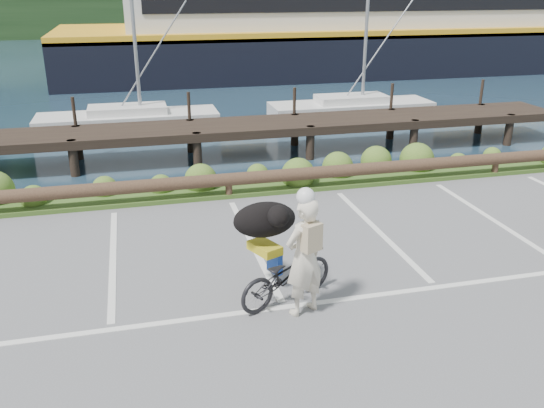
{
  "coord_description": "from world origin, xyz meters",
  "views": [
    {
      "loc": [
        -2.03,
        -7.86,
        4.7
      ],
      "look_at": [
        0.2,
        1.2,
        1.1
      ],
      "focal_mm": 38.0,
      "sensor_mm": 36.0,
      "label": 1
    }
  ],
  "objects": [
    {
      "name": "cyclist",
      "position": [
        0.25,
        -0.58,
        0.93
      ],
      "size": [
        0.8,
        0.68,
        1.85
      ],
      "primitive_type": "imported",
      "rotation": [
        0.0,
        0.0,
        3.56
      ],
      "color": "beige",
      "rests_on": "ground"
    },
    {
      "name": "harbor_backdrop",
      "position": [
        0.39,
        78.47,
        -0.0
      ],
      "size": [
        170.0,
        160.0,
        30.0
      ],
      "color": "#192C3C",
      "rests_on": "ground"
    },
    {
      "name": "vegetation_strip",
      "position": [
        0.0,
        5.3,
        0.05
      ],
      "size": [
        34.0,
        1.6,
        0.1
      ],
      "primitive_type": "cube",
      "color": "#3D5B21",
      "rests_on": "ground"
    },
    {
      "name": "dog",
      "position": [
        -0.15,
        0.3,
        1.2
      ],
      "size": [
        0.86,
        1.12,
        0.58
      ],
      "primitive_type": "ellipsoid",
      "rotation": [
        0.0,
        0.0,
        1.99
      ],
      "color": "black",
      "rests_on": "bicycle"
    },
    {
      "name": "ground",
      "position": [
        0.0,
        0.0,
        0.0
      ],
      "size": [
        72.0,
        72.0,
        0.0
      ],
      "primitive_type": "plane",
      "color": "#5A5A5C"
    },
    {
      "name": "log_rail",
      "position": [
        0.0,
        4.6,
        0.0
      ],
      "size": [
        32.0,
        0.3,
        0.6
      ],
      "primitive_type": null,
      "color": "#443021",
      "rests_on": "ground"
    },
    {
      "name": "bicycle",
      "position": [
        0.08,
        -0.21,
        0.46
      ],
      "size": [
        1.84,
        1.27,
        0.91
      ],
      "primitive_type": "imported",
      "rotation": [
        0.0,
        0.0,
        1.99
      ],
      "color": "black",
      "rests_on": "ground"
    }
  ]
}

